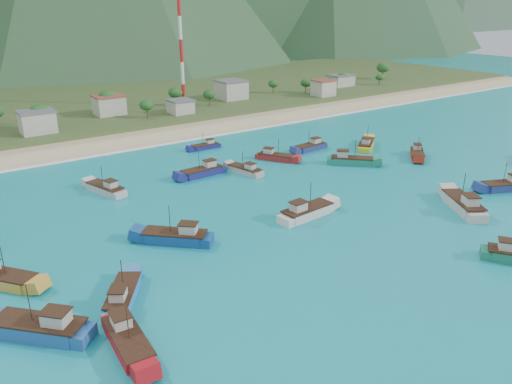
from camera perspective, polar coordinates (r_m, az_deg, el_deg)
ground at (r=86.32m, az=8.67°, el=-4.95°), size 600.00×600.00×0.00m
beach at (r=149.77m, az=-12.55°, el=6.08°), size 400.00×18.00×1.20m
land at (r=206.25m, az=-19.34°, el=9.45°), size 400.00×110.00×2.40m
surf_line at (r=141.32m, az=-11.03°, el=5.31°), size 400.00×2.50×0.08m
village at (r=175.63m, az=-12.84°, el=9.77°), size 203.17×28.84×6.74m
vegetation at (r=166.28m, az=-20.37°, el=8.60°), size 277.17×25.59×8.80m
radio_tower at (r=183.37m, az=-8.60°, el=16.87°), size 1.20×1.20×46.18m
boat_0 at (r=79.86m, az=-27.04°, el=-8.86°), size 9.23×10.66×6.47m
boat_1 at (r=115.54m, az=-1.26°, el=2.46°), size 4.67×9.81×5.58m
boat_3 at (r=70.01m, az=-14.99°, el=-11.46°), size 8.34×10.37×6.15m
boat_4 at (r=134.66m, az=6.25°, el=5.09°), size 10.26×3.76×5.94m
boat_6 at (r=135.76m, az=-5.82°, el=5.16°), size 8.32×2.47×4.92m
boat_7 at (r=83.74m, az=-9.11°, el=-5.17°), size 10.95×10.70×6.98m
boat_11 at (r=66.71m, az=-23.35°, el=-14.17°), size 11.26×11.58×7.37m
boat_15 at (r=103.10m, az=22.61°, el=-1.39°), size 9.74×12.76×7.48m
boat_16 at (r=92.56m, az=5.78°, el=-2.35°), size 12.08×4.55×6.98m
boat_20 at (r=117.71m, az=26.67°, el=0.58°), size 11.33×7.37×6.47m
boat_22 at (r=134.13m, az=17.93°, el=4.11°), size 9.29×8.77×5.83m
boat_23 at (r=123.98m, az=10.78°, el=3.49°), size 10.35×10.25×6.64m
boat_24 at (r=139.02m, az=12.50°, el=5.27°), size 10.73×9.06×6.46m
boat_26 at (r=108.34m, az=-16.79°, el=0.29°), size 5.90×10.85×6.15m
boat_27 at (r=125.32m, az=2.23°, el=3.98°), size 7.77×9.92×5.85m
boat_29 at (r=61.80m, az=-14.45°, el=-16.20°), size 3.96×11.21×6.52m
boat_31 at (r=114.69m, az=-6.11°, el=2.28°), size 11.02×3.79×6.42m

